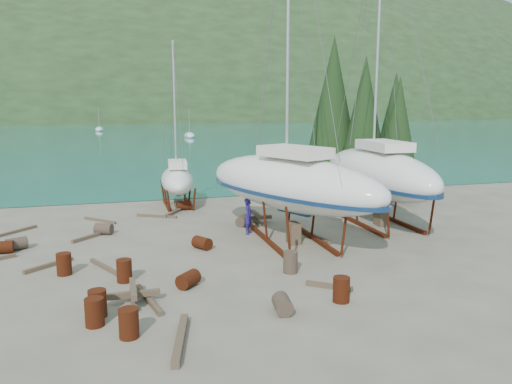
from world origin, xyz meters
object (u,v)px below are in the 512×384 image
object	(u,v)px
large_sailboat_near	(290,182)
small_sailboat_shore	(177,179)
worker	(249,216)
large_sailboat_far	(378,172)

from	to	relation	value
large_sailboat_near	small_sailboat_shore	bearing A→B (deg)	88.45
small_sailboat_shore	worker	size ratio (longest dim) A/B	5.65
large_sailboat_far	large_sailboat_near	bearing A→B (deg)	-159.80
small_sailboat_shore	worker	bearing A→B (deg)	-67.87
worker	large_sailboat_near	bearing A→B (deg)	-108.85
large_sailboat_far	small_sailboat_shore	size ratio (longest dim) A/B	1.68
large_sailboat_near	worker	world-z (taller)	large_sailboat_near
large_sailboat_far	small_sailboat_shore	distance (m)	13.06
large_sailboat_near	small_sailboat_shore	xyz separation A→B (m)	(-4.30, 10.12, -1.15)
small_sailboat_shore	large_sailboat_far	bearing A→B (deg)	-33.73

